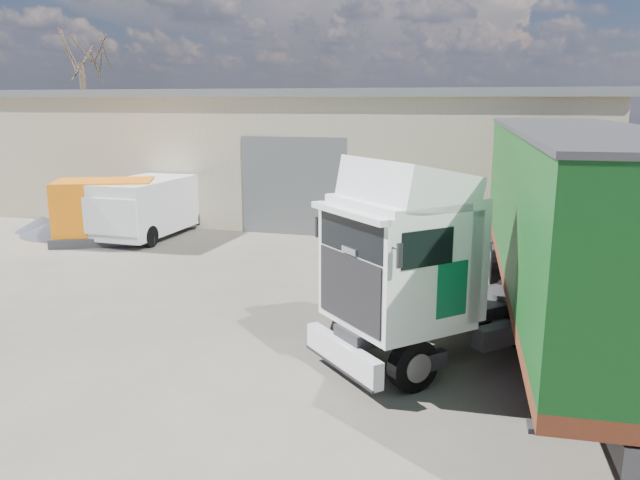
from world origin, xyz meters
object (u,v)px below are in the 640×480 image
(panel_van, at_px, (150,206))
(orange_skip, at_px, (106,215))
(box_trailer, at_px, (574,211))
(bare_tree, at_px, (80,46))
(tractor_unit, at_px, (429,277))

(panel_van, relative_size, orange_skip, 1.29)
(box_trailer, relative_size, panel_van, 2.53)
(bare_tree, distance_m, orange_skip, 17.78)
(tractor_unit, bearing_deg, bare_tree, -178.16)
(orange_skip, bearing_deg, panel_van, 26.74)
(tractor_unit, height_order, box_trailer, box_trailer)
(panel_van, height_order, orange_skip, orange_skip)
(orange_skip, bearing_deg, bare_tree, 102.97)
(orange_skip, bearing_deg, box_trailer, -44.09)
(bare_tree, relative_size, orange_skip, 2.35)
(tractor_unit, height_order, orange_skip, tractor_unit)
(bare_tree, height_order, box_trailer, bare_tree)
(tractor_unit, bearing_deg, orange_skip, -166.77)
(tractor_unit, distance_m, orange_skip, 14.10)
(box_trailer, distance_m, panel_van, 15.25)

